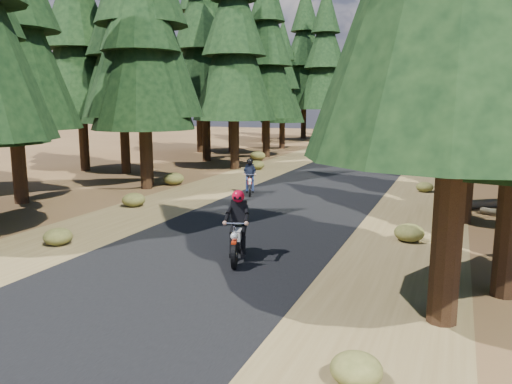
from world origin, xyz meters
TOP-DOWN VIEW (x-y plane):
  - ground at (0.00, 0.00)m, footprint 120.00×120.00m
  - road at (0.00, 5.00)m, footprint 6.00×100.00m
  - shoulder_l at (-4.60, 5.00)m, footprint 3.20×100.00m
  - shoulder_r at (4.60, 5.00)m, footprint 3.20×100.00m
  - pine_forest at (-0.02, 21.05)m, footprint 34.59×55.08m
  - log_near at (7.53, 7.83)m, footprint 4.22×3.15m
  - understory_shrubs at (-0.74, 6.64)m, footprint 13.72×29.93m
  - rider_lead at (0.87, -1.86)m, footprint 1.13×2.02m
  - rider_follow at (-2.30, 6.50)m, footprint 1.12×1.75m

SIDE VIEW (x-z plane):
  - ground at x=0.00m, z-range 0.00..0.00m
  - shoulder_l at x=-4.60m, z-range 0.00..0.01m
  - shoulder_r at x=4.60m, z-range 0.00..0.01m
  - road at x=0.00m, z-range 0.00..0.01m
  - log_near at x=7.53m, z-range 0.00..0.32m
  - understory_shrubs at x=-0.74m, z-range -0.04..0.58m
  - rider_follow at x=-2.30m, z-range -0.25..1.26m
  - rider_lead at x=0.87m, z-range -0.28..1.44m
  - pine_forest at x=-0.02m, z-range -0.27..16.05m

